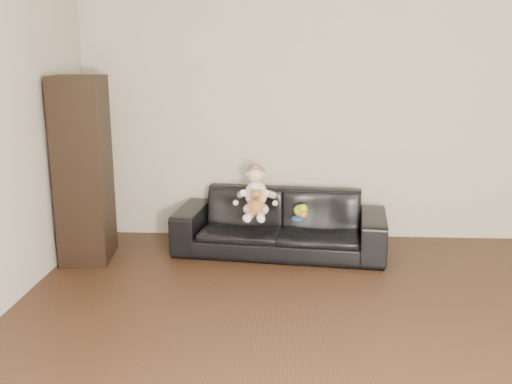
# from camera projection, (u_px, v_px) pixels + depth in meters

# --- Properties ---
(wall_back) EXTENTS (5.00, 0.00, 5.00)m
(wall_back) POSITION_uv_depth(u_px,v_px,m) (344.00, 105.00, 5.40)
(wall_back) COLOR #BFB5A1
(wall_back) RESTS_ON ground
(sofa) EXTENTS (1.96, 0.95, 0.55)m
(sofa) POSITION_uv_depth(u_px,v_px,m) (280.00, 223.00, 5.18)
(sofa) COLOR black
(sofa) RESTS_ON floor
(cabinet) EXTENTS (0.46, 0.59, 1.60)m
(cabinet) POSITION_uv_depth(u_px,v_px,m) (84.00, 170.00, 4.91)
(cabinet) COLOR black
(cabinet) RESTS_ON floor
(shelf_item) EXTENTS (0.21, 0.27, 0.28)m
(shelf_item) POSITION_uv_depth(u_px,v_px,m) (83.00, 128.00, 4.82)
(shelf_item) COLOR silver
(shelf_item) RESTS_ON cabinet
(baby) EXTENTS (0.32, 0.39, 0.46)m
(baby) POSITION_uv_depth(u_px,v_px,m) (256.00, 194.00, 5.03)
(baby) COLOR #FBD4DE
(baby) RESTS_ON sofa
(teddy_bear) EXTENTS (0.13, 0.13, 0.23)m
(teddy_bear) POSITION_uv_depth(u_px,v_px,m) (256.00, 202.00, 4.90)
(teddy_bear) COLOR #A2692E
(teddy_bear) RESTS_ON sofa
(toy_green) EXTENTS (0.13, 0.16, 0.11)m
(toy_green) POSITION_uv_depth(u_px,v_px,m) (301.00, 211.00, 5.06)
(toy_green) COLOR #9BCB17
(toy_green) RESTS_ON sofa
(toy_rattle) EXTENTS (0.10, 0.10, 0.08)m
(toy_rattle) POSITION_uv_depth(u_px,v_px,m) (303.00, 214.00, 5.00)
(toy_rattle) COLOR orange
(toy_rattle) RESTS_ON sofa
(toy_blue_disc) EXTENTS (0.14, 0.14, 0.02)m
(toy_blue_disc) POSITION_uv_depth(u_px,v_px,m) (298.00, 218.00, 4.98)
(toy_blue_disc) COLOR blue
(toy_blue_disc) RESTS_ON sofa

